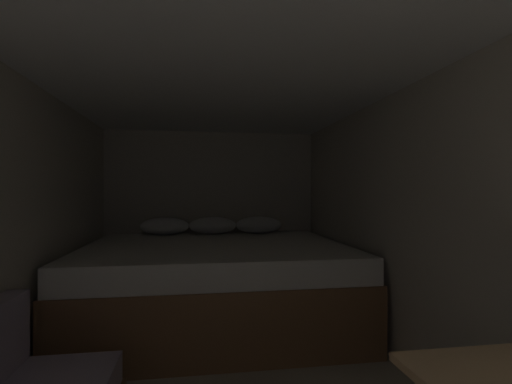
# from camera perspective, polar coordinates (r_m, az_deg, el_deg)

# --- Properties ---
(wall_back) EXTENTS (2.61, 0.05, 1.97)m
(wall_back) POSITION_cam_1_polar(r_m,az_deg,el_deg) (4.62, -6.78, -3.10)
(wall_back) COLOR beige
(wall_back) RESTS_ON ground
(wall_right) EXTENTS (0.05, 4.79, 1.97)m
(wall_right) POSITION_cam_1_polar(r_m,az_deg,el_deg) (2.64, 24.70, -5.49)
(wall_right) COLOR beige
(wall_right) RESTS_ON ground
(ceiling_slab) EXTENTS (2.61, 4.79, 0.05)m
(ceiling_slab) POSITION_cam_1_polar(r_m,az_deg,el_deg) (2.32, -4.42, 19.02)
(ceiling_slab) COLOR white
(ceiling_slab) RESTS_ON wall_left
(bed) EXTENTS (2.39, 1.99, 0.95)m
(bed) POSITION_cam_1_polar(r_m,az_deg,el_deg) (3.66, -6.14, -13.41)
(bed) COLOR brown
(bed) RESTS_ON ground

